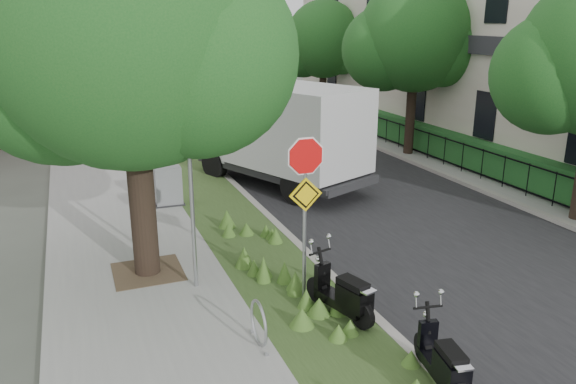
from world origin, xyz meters
name	(u,v)px	position (x,y,z in m)	size (l,w,h in m)	color
ground	(384,304)	(0.00, 0.00, 0.00)	(120.00, 120.00, 0.00)	#4C5147
sidewalk_near	(108,184)	(-4.25, 10.00, 0.06)	(3.50, 60.00, 0.12)	gray
verge	(193,176)	(-1.50, 10.00, 0.06)	(2.00, 60.00, 0.12)	#334B20
kerb_near	(222,173)	(-0.50, 10.00, 0.07)	(0.20, 60.00, 0.13)	#9E9991
road	(314,165)	(3.00, 10.00, 0.01)	(7.00, 60.00, 0.01)	black
kerb_far	(397,155)	(6.50, 10.00, 0.07)	(0.20, 60.00, 0.13)	#9E9991
footpath_far	(434,152)	(8.20, 10.00, 0.06)	(3.20, 60.00, 0.12)	gray
street_tree_main	(124,39)	(-4.08, 2.86, 4.80)	(6.21, 5.54, 7.66)	black
bare_post	(191,189)	(-3.20, 1.80, 2.12)	(0.08, 0.08, 4.00)	#A5A8AD
bike_hoop	(259,323)	(-2.70, -0.60, 0.50)	(0.06, 0.78, 0.77)	#A5A8AD
sign_assembly	(305,186)	(-1.40, 0.58, 2.33)	(0.94, 0.08, 3.22)	#A5A8AD
fence_far	(413,139)	(7.20, 10.00, 0.67)	(0.04, 24.00, 1.00)	black
hedge_far	(428,137)	(7.90, 10.00, 0.67)	(1.00, 24.00, 1.10)	#1C4F23
terrace_houses	(511,44)	(11.49, 10.00, 4.16)	(7.40, 26.40, 8.20)	beige
far_tree_b	(413,41)	(6.94, 10.05, 4.37)	(4.83, 4.31, 6.56)	black
far_tree_c	(322,43)	(6.94, 18.04, 3.95)	(4.37, 3.89, 5.93)	black
scooter_near	(346,299)	(-1.02, -0.40, 0.51)	(0.65, 1.64, 0.80)	black
scooter_far	(445,367)	(-0.63, -2.67, 0.48)	(0.50, 1.54, 0.74)	black
box_truck	(283,130)	(1.01, 8.05, 1.79)	(4.50, 6.50, 2.75)	#262628
utility_cabinet	(168,187)	(-2.80, 7.07, 0.64)	(0.83, 0.57, 1.09)	#262628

